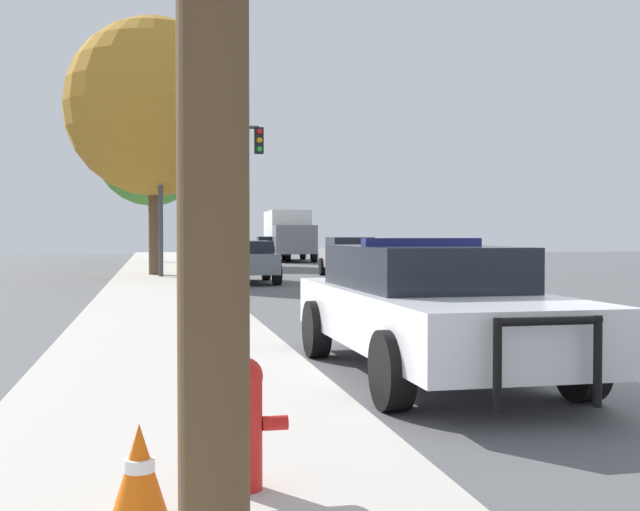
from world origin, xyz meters
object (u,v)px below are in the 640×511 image
Objects in this scene: car_background_oncoming at (350,256)px; tree_sidewalk_far at (151,150)px; car_background_distant at (271,248)px; box_truck at (288,234)px; traffic_light at (202,167)px; car_background_midblock at (245,260)px; traffic_cone at (139,469)px; fire_hydrant at (244,419)px; police_car at (427,305)px; tree_sidewalk_mid at (154,108)px.

tree_sidewalk_far is (-7.03, 13.59, 5.07)m from car_background_oncoming.
box_truck is (1.11, 0.63, 0.82)m from car_background_distant.
car_background_oncoming is at bearing 90.57° from box_truck.
tree_sidewalk_far reaches higher than traffic_light.
car_background_midblock is 8.64× the size of traffic_cone.
car_background_midblock is at bearing 79.51° from box_truck.
tree_sidewalk_far reaches higher than box_truck.
box_truck reaches higher than fire_hydrant.
fire_hydrant is at bearing 82.92° from box_truck.
police_car is at bearing 57.93° from fire_hydrant.
tree_sidewalk_mid reaches higher than tree_sidewalk_far.
traffic_light is 6.17m from car_background_oncoming.
traffic_light is (-1.34, 18.98, 3.04)m from police_car.
fire_hydrant is 24.44m from car_background_oncoming.
tree_sidewalk_far is at bearing 90.00° from traffic_cone.
police_car is 0.69× the size of box_truck.
fire_hydrant is at bearing -92.84° from traffic_light.
tree_sidewalk_far is (-7.70, -3.95, 4.26)m from box_truck.
car_background_midblock is at bearing -49.64° from tree_sidewalk_mid.
car_background_oncoming is (0.43, -16.91, 0.01)m from car_background_distant.
tree_sidewalk_far reaches higher than car_background_distant.
car_background_midblock is 0.48× the size of tree_sidewalk_far.
tree_sidewalk_mid is (-7.57, -16.93, 4.40)m from box_truck.
traffic_cone is at bearing 82.23° from box_truck.
traffic_light is 18.46m from car_background_distant.
car_background_oncoming is at bearing -84.37° from car_background_distant.
tree_sidewalk_far is 37.86m from traffic_cone.
police_car is 16.92m from car_background_midblock.
car_background_oncoming is at bearing 6.70° from traffic_light.
box_truck is at bearing 77.19° from car_background_midblock.
traffic_cone is at bearing -90.32° from tree_sidewalk_mid.
traffic_cone is (-0.57, -0.31, -0.16)m from fire_hydrant.
police_car is at bearing -89.18° from car_background_midblock.
car_background_oncoming is 24.90m from traffic_cone.
traffic_cone is at bearing 77.32° from car_background_oncoming.
police_car reaches higher than car_background_distant.
traffic_cone is at bearing 53.75° from police_car.
traffic_cone is (-1.71, -23.25, -3.44)m from traffic_light.
traffic_cone is (-6.60, -40.79, -0.38)m from car_background_distant.
car_background_midblock is (-3.66, -19.59, -0.02)m from car_background_distant.
tree_sidewalk_mid is (-1.57, 1.24, 2.15)m from traffic_light.
tree_sidewalk_mid reaches higher than car_background_midblock.
tree_sidewalk_mid reaches higher than police_car.
box_truck is (0.67, 17.54, 0.81)m from car_background_oncoming.
police_car is at bearing -84.75° from tree_sidewalk_far.
fire_hydrant is at bearing -89.13° from tree_sidewalk_far.
car_background_midblock is at bearing 83.52° from fire_hydrant.
box_truck is at bearing 79.46° from traffic_cone.
car_background_oncoming is (5.33, 0.63, -3.05)m from traffic_light.
car_background_midblock is at bearing -96.42° from car_background_distant.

